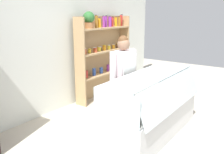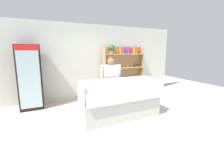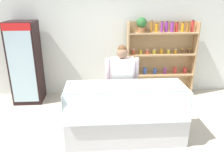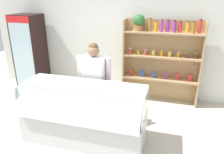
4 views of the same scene
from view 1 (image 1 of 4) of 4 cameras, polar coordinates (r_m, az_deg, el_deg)
ground_plane at (r=4.41m, az=9.49°, el=-12.05°), size 12.00×12.00×0.00m
back_wall at (r=5.26m, az=-11.16°, el=7.61°), size 6.80×0.10×2.70m
shelving_unit at (r=5.83m, az=-2.38°, el=6.24°), size 1.70×0.29×1.98m
deli_display_case at (r=4.20m, az=8.94°, el=-8.80°), size 2.07×0.81×1.01m
shop_clerk at (r=4.25m, az=2.63°, el=0.66°), size 0.64×0.25×1.59m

